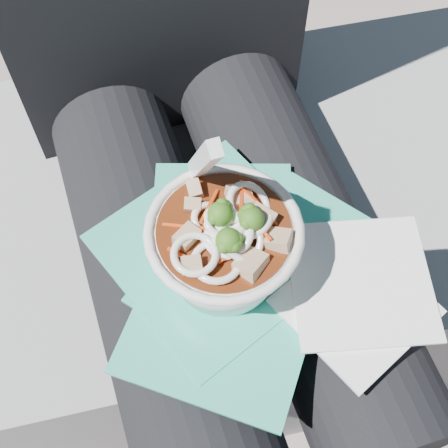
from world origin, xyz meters
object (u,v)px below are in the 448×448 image
object	(u,v)px
lap	(232,266)
person_body	(206,186)
plastic_bag	(239,265)
udon_bowl	(225,244)
stone_ledge	(200,266)

from	to	relation	value
lap	person_body	distance (m)	0.10
person_body	plastic_bag	bearing A→B (deg)	-92.70
plastic_bag	udon_bowl	xyz separation A→B (m)	(-0.02, -0.00, 0.06)
stone_ledge	person_body	distance (m)	0.33
lap	person_body	size ratio (longest dim) A/B	0.49
lap	plastic_bag	distance (m)	0.09
person_body	udon_bowl	distance (m)	0.17
stone_ledge	person_body	xyz separation A→B (m)	(0.00, -0.06, 0.32)
person_body	stone_ledge	bearing A→B (deg)	90.00
lap	person_body	world-z (taller)	person_body
lap	plastic_bag	xyz separation A→B (m)	(-0.01, -0.04, 0.08)
plastic_bag	person_body	bearing A→B (deg)	87.30
stone_ledge	person_body	world-z (taller)	person_body
lap	plastic_bag	world-z (taller)	plastic_bag
plastic_bag	udon_bowl	world-z (taller)	udon_bowl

